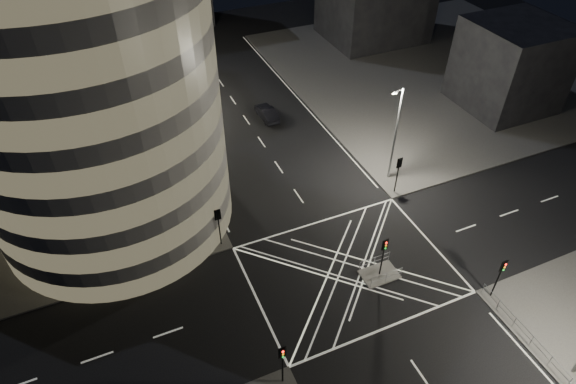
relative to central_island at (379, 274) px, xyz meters
name	(u,v)px	position (x,y,z in m)	size (l,w,h in m)	color
ground	(349,269)	(-2.00, 1.50, -0.07)	(120.00, 120.00, 0.00)	black
sidewalk_far_right	(437,68)	(27.00, 28.50, 0.00)	(42.00, 42.00, 0.15)	#4B4946
central_island	(379,274)	(0.00, 0.00, 0.00)	(3.00, 2.00, 0.15)	slate
office_tower_curved	(18,78)	(-22.74, 20.24, 12.58)	(30.00, 29.00, 27.20)	gray
office_block_rear	(9,4)	(-24.00, 43.50, 11.07)	(24.00, 16.00, 22.00)	gray
building_right_near	(511,65)	(28.00, 17.50, 5.08)	(10.00, 10.00, 10.00)	black
tree_a	(188,190)	(-12.50, 10.50, 5.09)	(4.83, 4.83, 7.80)	black
tree_b	(171,148)	(-12.50, 16.50, 5.34)	(4.85, 4.85, 8.06)	black
tree_c	(159,126)	(-12.50, 22.50, 4.09)	(3.58, 3.58, 6.10)	black
tree_d	(146,91)	(-12.50, 28.50, 5.07)	(5.53, 5.53, 8.17)	black
tree_e	(137,72)	(-12.50, 34.50, 4.45)	(3.90, 3.90, 6.63)	black
traffic_signal_fl	(218,221)	(-10.80, 8.30, 2.84)	(0.55, 0.22, 4.00)	black
traffic_signal_nl	(282,358)	(-10.80, -5.30, 2.84)	(0.55, 0.22, 4.00)	black
traffic_signal_fr	(398,169)	(6.80, 8.30, 2.84)	(0.55, 0.22, 4.00)	black
traffic_signal_nr	(501,272)	(6.80, -5.30, 2.84)	(0.55, 0.22, 4.00)	black
traffic_signal_island	(384,251)	(0.00, 0.00, 2.84)	(0.55, 0.22, 4.00)	black
street_lamp_left_near	(191,162)	(-11.44, 13.50, 5.47)	(1.25, 0.25, 10.00)	slate
street_lamp_left_far	(149,74)	(-11.44, 31.50, 5.47)	(1.25, 0.25, 10.00)	slate
street_lamp_right_far	(395,132)	(7.44, 10.50, 5.47)	(1.25, 0.25, 10.00)	slate
railing_near_right	(541,350)	(6.30, -10.65, 0.62)	(0.06, 11.70, 1.10)	slate
railing_island_south	(386,277)	(0.00, -0.90, 0.62)	(2.80, 0.06, 1.10)	slate
railing_island_north	(374,261)	(0.00, 0.90, 0.62)	(2.80, 0.06, 1.10)	slate
sedan	(267,113)	(0.38, 25.84, 0.66)	(1.56, 4.49, 1.48)	black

